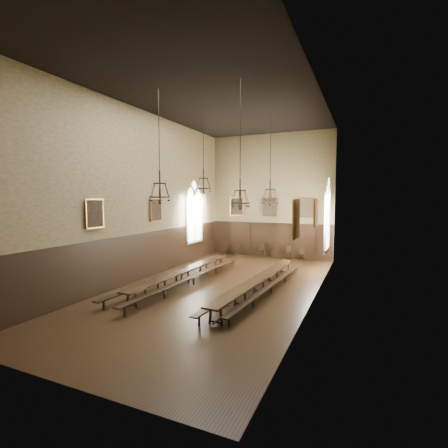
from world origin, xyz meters
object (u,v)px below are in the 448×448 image
Objects in this scene: chandelier_back_right at (270,194)px; chandelier_front_right at (240,194)px; chandelier_back_left at (204,184)px; bench_right_inner at (249,285)px; bench_left_outer at (176,277)px; chair_3 at (260,253)px; bench_left_inner at (194,279)px; chair_1 at (236,251)px; chandelier_front_left at (160,190)px; chair_6 at (302,257)px; bench_right_outer at (271,288)px; chair_4 at (275,254)px; chair_0 at (225,251)px; table_right at (259,285)px; table_left at (185,276)px; chair_5 at (288,255)px.

chandelier_back_right and chandelier_front_right have the same top height.
chandelier_back_left and chandelier_front_right have the same top height.
bench_right_inner is at bearing 99.22° from chandelier_front_right.
chair_3 is at bearing 77.74° from bench_left_outer.
chair_1 reaches higher than bench_left_inner.
bench_left_inner is at bearing 81.12° from chandelier_front_left.
chair_6 is (3.03, -0.10, -0.04)m from chair_3.
bench_right_outer is 5.02m from chandelier_back_right.
chair_3 is 1.11m from chair_4.
bench_right_inner is at bearing -55.09° from chair_1.
chandelier_front_right is (3.59, 0.30, -0.17)m from chandelier_front_left.
chair_1 is at bearing 1.42° from chair_0.
bench_right_inner is 9.82m from chair_0.
chandelier_front_left is (-4.17, -10.88, 4.44)m from chair_6.
bench_right_outer is 10.00× the size of chair_4.
chair_0 is at bearing 125.53° from bench_right_outer.
bench_left_inner reaches higher than bench_right_inner.
chandelier_back_right is (4.24, 2.55, 4.26)m from bench_left_outer.
chandelier_front_right reaches higher than chair_0.
chair_3 reaches higher than chair_0.
chandelier_back_left is at bearing 105.83° from bench_left_inner.
chair_6 is (4.90, 8.50, -0.03)m from bench_left_outer.
bench_right_inner is at bearing -95.69° from chandelier_back_right.
chandelier_back_right reaches higher than chair_0.
table_left is at bearing 177.35° from table_right.
chair_5 is 1.00m from chair_6.
bench_right_outer is 8.55m from chair_5.
chandelier_front_right is at bearing -64.16° from chair_3.
chandelier_back_right is 0.99× the size of chandelier_front_right.
bench_left_inner is 2.24× the size of chandelier_front_left.
chair_6 is at bearing 83.88° from bench_right_inner.
bench_right_outer is 1.93× the size of chandelier_back_right.
bench_right_inner is at bearing -1.47° from table_left.
table_left reaches higher than bench_right_inner.
table_left is 0.98× the size of table_right.
bench_right_outer is at bearing -100.35° from chair_6.
chair_0 is 0.18× the size of chandelier_back_right.
chandelier_back_right is (0.34, -5.99, 4.26)m from chair_5.
chair_5 is at bearing 65.48° from bench_left_outer.
bench_right_inner is at bearing -66.00° from chair_4.
chair_0 is 7.91m from chandelier_back_left.
bench_right_inner is 2.04× the size of chandelier_back_right.
bench_left_outer is at bearing -148.96° from chandelier_back_right.
chandelier_back_right reaches higher than chair_6.
table_right is 6.84m from chandelier_back_left.
chandelier_front_right is at bearing -104.51° from chair_6.
chair_5 is at bearing 166.01° from chair_6.
chandelier_front_right is (0.08, -4.64, -0.01)m from chandelier_back_right.
chandelier_front_left reaches higher than chair_0.
chair_1 reaches higher than table_left.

